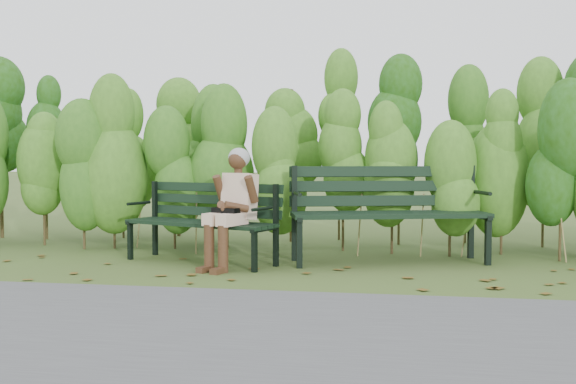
# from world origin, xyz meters

# --- Properties ---
(ground) EXTENTS (80.00, 80.00, 0.00)m
(ground) POSITION_xyz_m (0.00, 0.00, 0.00)
(ground) COLOR #435524
(footpath) EXTENTS (60.00, 2.50, 0.01)m
(footpath) POSITION_xyz_m (0.00, -2.20, 0.01)
(footpath) COLOR #474749
(footpath) RESTS_ON ground
(hedge_band) EXTENTS (11.04, 1.67, 2.42)m
(hedge_band) POSITION_xyz_m (0.00, 1.86, 1.26)
(hedge_band) COLOR #47381E
(hedge_band) RESTS_ON ground
(leaf_litter) EXTENTS (5.66, 2.20, 0.01)m
(leaf_litter) POSITION_xyz_m (0.32, -0.01, 0.00)
(leaf_litter) COLOR brown
(leaf_litter) RESTS_ON ground
(bench_left) EXTENTS (1.74, 1.08, 0.83)m
(bench_left) POSITION_xyz_m (-0.90, 0.52, 0.49)
(bench_left) COLOR black
(bench_left) RESTS_ON ground
(bench_right) EXTENTS (2.12, 1.15, 1.01)m
(bench_right) POSITION_xyz_m (0.97, 0.87, 0.59)
(bench_right) COLOR black
(bench_right) RESTS_ON ground
(seated_woman) EXTENTS (0.54, 0.74, 1.19)m
(seated_woman) POSITION_xyz_m (-0.53, 0.20, 0.67)
(seated_woman) COLOR beige
(seated_woman) RESTS_ON ground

